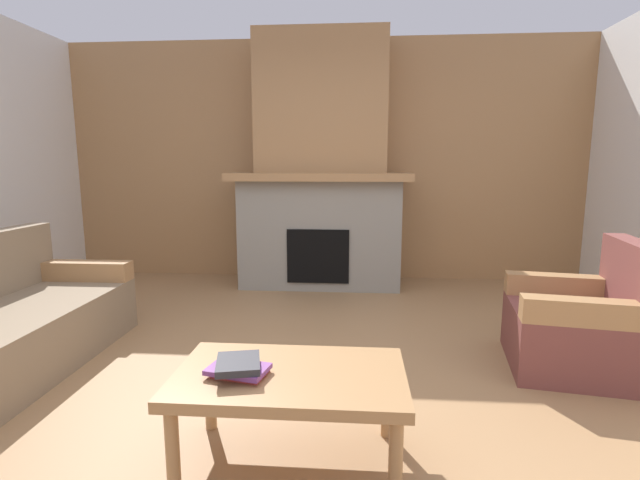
{
  "coord_description": "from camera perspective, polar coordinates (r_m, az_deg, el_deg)",
  "views": [
    {
      "loc": [
        0.38,
        -2.42,
        1.32
      ],
      "look_at": [
        0.13,
        0.88,
        0.78
      ],
      "focal_mm": 25.94,
      "sensor_mm": 36.0,
      "label": 1
    }
  ],
  "objects": [
    {
      "name": "ground",
      "position": [
        2.78,
        -4.22,
        -18.98
      ],
      "size": [
        9.0,
        9.0,
        0.0
      ],
      "primitive_type": "plane",
      "color": "#9E754C"
    },
    {
      "name": "wall_back_wood_panel",
      "position": [
        5.43,
        0.4,
        9.66
      ],
      "size": [
        6.0,
        0.12,
        2.7
      ],
      "primitive_type": "cube",
      "color": "#A87A4C",
      "rests_on": "ground"
    },
    {
      "name": "fireplace",
      "position": [
        5.06,
        0.1,
        7.57
      ],
      "size": [
        1.9,
        0.82,
        2.7
      ],
      "color": "gray",
      "rests_on": "ground"
    },
    {
      "name": "armchair",
      "position": [
        3.46,
        29.56,
        -9.16
      ],
      "size": [
        0.88,
        0.88,
        0.85
      ],
      "color": "brown",
      "rests_on": "ground"
    },
    {
      "name": "coffee_table",
      "position": [
        2.11,
        -3.71,
        -17.26
      ],
      "size": [
        1.0,
        0.6,
        0.43
      ],
      "color": "#A87A4C",
      "rests_on": "ground"
    },
    {
      "name": "book_stack_near_edge",
      "position": [
        2.06,
        -10.0,
        -15.22
      ],
      "size": [
        0.28,
        0.24,
        0.07
      ],
      "color": "#B23833",
      "rests_on": "coffee_table"
    }
  ]
}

